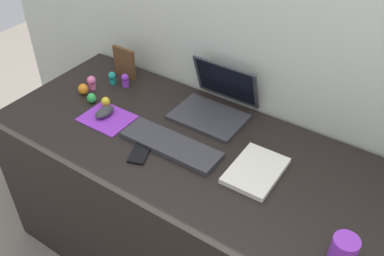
{
  "coord_description": "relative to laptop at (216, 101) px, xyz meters",
  "views": [
    {
      "loc": [
        0.68,
        -1.05,
        1.82
      ],
      "look_at": [
        -0.03,
        0.0,
        0.83
      ],
      "focal_mm": 40.07,
      "sensor_mm": 36.0,
      "label": 1
    }
  ],
  "objects": [
    {
      "name": "toy_figurine_yellow",
      "position": [
        -0.42,
        -0.23,
        -0.03
      ],
      "size": [
        0.04,
        0.04,
        0.04
      ],
      "primitive_type": "ellipsoid",
      "color": "yellow",
      "rests_on": "desk"
    },
    {
      "name": "toy_figurine_orange",
      "position": [
        -0.57,
        -0.22,
        -0.03
      ],
      "size": [
        0.05,
        0.05,
        0.05
      ],
      "primitive_type": "ellipsoid",
      "color": "orange",
      "rests_on": "desk"
    },
    {
      "name": "toy_figurine_pink",
      "position": [
        -0.57,
        -0.17,
        -0.02
      ],
      "size": [
        0.04,
        0.04,
        0.07
      ],
      "color": "pink",
      "rests_on": "desk"
    },
    {
      "name": "mousepad",
      "position": [
        -0.35,
        -0.3,
        -0.05
      ],
      "size": [
        0.21,
        0.17,
        0.0
      ],
      "primitive_type": "cube",
      "color": "purple",
      "rests_on": "desk"
    },
    {
      "name": "laptop",
      "position": [
        0.0,
        0.0,
        0.0
      ],
      "size": [
        0.3,
        0.28,
        0.21
      ],
      "color": "#333338",
      "rests_on": "desk"
    },
    {
      "name": "toy_figurine_green",
      "position": [
        -0.49,
        -0.25,
        -0.03
      ],
      "size": [
        0.04,
        0.04,
        0.05
      ],
      "primitive_type": "ellipsoid",
      "color": "green",
      "rests_on": "desk"
    },
    {
      "name": "back_wall",
      "position": [
        0.07,
        0.14,
        -0.04
      ],
      "size": [
        2.92,
        0.05,
        1.51
      ],
      "primitive_type": "cube",
      "color": "beige",
      "rests_on": "ground_plane"
    },
    {
      "name": "desk",
      "position": [
        0.07,
        -0.25,
        -0.42
      ],
      "size": [
        1.72,
        0.7,
        0.74
      ],
      "primitive_type": "cube",
      "color": "black",
      "rests_on": "ground_plane"
    },
    {
      "name": "cell_phone",
      "position": [
        -0.1,
        -0.39,
        -0.05
      ],
      "size": [
        0.11,
        0.14,
        0.01
      ],
      "primitive_type": "cube",
      "rotation": [
        0.0,
        0.0,
        0.37
      ],
      "color": "black",
      "rests_on": "desk"
    },
    {
      "name": "toy_figurine_purple",
      "position": [
        -0.46,
        -0.07,
        -0.02
      ],
      "size": [
        0.03,
        0.03,
        0.06
      ],
      "color": "purple",
      "rests_on": "desk"
    },
    {
      "name": "picture_frame",
      "position": [
        -0.51,
        0.0,
        0.02
      ],
      "size": [
        0.12,
        0.02,
        0.15
      ],
      "primitive_type": "cube",
      "color": "brown",
      "rests_on": "desk"
    },
    {
      "name": "coffee_mug",
      "position": [
        0.69,
        -0.43,
        -0.01
      ],
      "size": [
        0.08,
        0.08,
        0.09
      ],
      "primitive_type": "cylinder",
      "color": "purple",
      "rests_on": "desk"
    },
    {
      "name": "toy_figurine_teal",
      "position": [
        -0.52,
        -0.08,
        -0.02
      ],
      "size": [
        0.04,
        0.04,
        0.06
      ],
      "color": "teal",
      "rests_on": "desk"
    },
    {
      "name": "keyboard",
      "position": [
        -0.02,
        -0.3,
        -0.04
      ],
      "size": [
        0.41,
        0.13,
        0.02
      ],
      "primitive_type": "cube",
      "color": "#333338",
      "rests_on": "desk"
    },
    {
      "name": "mouse",
      "position": [
        -0.37,
        -0.29,
        -0.03
      ],
      "size": [
        0.06,
        0.1,
        0.03
      ],
      "primitive_type": "ellipsoid",
      "color": "#333338",
      "rests_on": "mousepad"
    },
    {
      "name": "notebook_pad",
      "position": [
        0.32,
        -0.24,
        -0.04
      ],
      "size": [
        0.17,
        0.24,
        0.02
      ],
      "primitive_type": "cube",
      "rotation": [
        0.0,
        0.0,
        0.01
      ],
      "color": "silver",
      "rests_on": "desk"
    }
  ]
}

